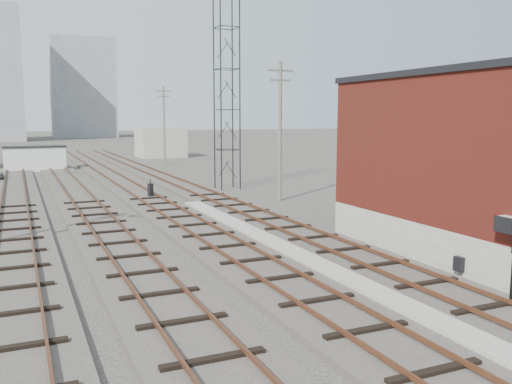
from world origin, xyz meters
TOP-DOWN VIEW (x-y plane):
  - ground at (0.00, 60.00)m, footprint 320.00×320.00m
  - track_right at (2.50, 39.00)m, footprint 3.20×90.00m
  - track_mid_right at (-1.50, 39.00)m, footprint 3.20×90.00m
  - track_mid_left at (-5.50, 39.00)m, footprint 3.20×90.00m
  - track_left at (-9.50, 39.00)m, footprint 3.20×90.00m
  - platform_curb at (0.50, 14.00)m, footprint 0.90×28.00m
  - brick_building at (7.50, 12.00)m, footprint 6.54×12.20m
  - lattice_tower at (5.50, 35.00)m, footprint 1.60×1.60m
  - utility_pole_right_a at (6.50, 28.00)m, footprint 1.80×0.24m
  - utility_pole_right_b at (6.50, 58.00)m, footprint 1.80×0.24m
  - apartment_right at (8.00, 150.00)m, footprint 16.00×12.00m
  - shed_right at (9.00, 70.00)m, footprint 6.00×6.00m
  - switch_stand at (-1.13, 32.06)m, footprint 0.38×0.38m
  - site_trailer at (-7.53, 56.06)m, footprint 6.10×2.81m

SIDE VIEW (x-z plane):
  - ground at x=0.00m, z-range 0.00..0.00m
  - track_right at x=2.50m, z-range -0.09..0.30m
  - track_mid_right at x=-1.50m, z-range -0.09..0.30m
  - track_mid_left at x=-5.50m, z-range -0.09..0.30m
  - track_left at x=-9.50m, z-range -0.09..0.30m
  - platform_curb at x=0.50m, z-range 0.00..0.26m
  - switch_stand at x=-1.13m, z-range -0.04..1.22m
  - site_trailer at x=-7.53m, z-range 0.01..2.55m
  - shed_right at x=9.00m, z-range 0.00..4.00m
  - brick_building at x=7.50m, z-range 0.02..7.24m
  - utility_pole_right_a at x=6.50m, z-range 0.30..9.30m
  - utility_pole_right_b at x=6.50m, z-range 0.30..9.30m
  - lattice_tower at x=5.50m, z-range 0.00..15.00m
  - apartment_right at x=8.00m, z-range 0.00..26.00m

